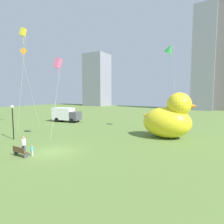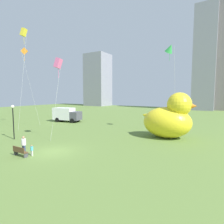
{
  "view_description": "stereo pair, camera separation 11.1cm",
  "coord_description": "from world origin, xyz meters",
  "px_view_note": "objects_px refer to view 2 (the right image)",
  "views": [
    {
      "loc": [
        13.68,
        -11.97,
        5.54
      ],
      "look_at": [
        3.87,
        4.58,
        3.7
      ],
      "focal_mm": 29.25,
      "sensor_mm": 36.0,
      "label": 1
    },
    {
      "loc": [
        13.78,
        -11.92,
        5.54
      ],
      "look_at": [
        3.87,
        4.58,
        3.7
      ],
      "focal_mm": 29.25,
      "sensor_mm": 36.0,
      "label": 2
    }
  ],
  "objects_px": {
    "box_truck": "(67,115)",
    "kite_orange": "(25,55)",
    "park_bench": "(20,151)",
    "giant_inflatable_duck": "(169,119)",
    "lamppost": "(13,115)",
    "kite_pink": "(58,64)",
    "person_child": "(32,150)",
    "kite_green": "(170,49)",
    "person_adult": "(24,144)",
    "kite_yellow": "(24,33)"
  },
  "relations": [
    {
      "from": "box_truck",
      "to": "kite_orange",
      "type": "relative_size",
      "value": 0.44
    },
    {
      "from": "park_bench",
      "to": "box_truck",
      "type": "xyz_separation_m",
      "value": [
        -11.7,
        17.53,
        0.96
      ]
    },
    {
      "from": "giant_inflatable_duck",
      "to": "lamppost",
      "type": "distance_m",
      "value": 19.49
    },
    {
      "from": "giant_inflatable_duck",
      "to": "kite_pink",
      "type": "height_order",
      "value": "kite_pink"
    },
    {
      "from": "person_child",
      "to": "kite_orange",
      "type": "relative_size",
      "value": 0.07
    },
    {
      "from": "lamppost",
      "to": "kite_green",
      "type": "relative_size",
      "value": 0.33
    },
    {
      "from": "person_child",
      "to": "kite_pink",
      "type": "height_order",
      "value": "kite_pink"
    },
    {
      "from": "person_adult",
      "to": "giant_inflatable_duck",
      "type": "bearing_deg",
      "value": 52.97
    },
    {
      "from": "person_adult",
      "to": "lamppost",
      "type": "relative_size",
      "value": 0.39
    },
    {
      "from": "giant_inflatable_duck",
      "to": "kite_yellow",
      "type": "height_order",
      "value": "kite_yellow"
    },
    {
      "from": "person_child",
      "to": "kite_orange",
      "type": "bearing_deg",
      "value": 146.7
    },
    {
      "from": "person_adult",
      "to": "lamppost",
      "type": "bearing_deg",
      "value": 156.11
    },
    {
      "from": "lamppost",
      "to": "box_truck",
      "type": "xyz_separation_m",
      "value": [
        -5.09,
        14.12,
        -1.63
      ]
    },
    {
      "from": "park_bench",
      "to": "person_child",
      "type": "xyz_separation_m",
      "value": [
        0.77,
        0.66,
        0.08
      ]
    },
    {
      "from": "kite_orange",
      "to": "kite_green",
      "type": "height_order",
      "value": "kite_orange"
    },
    {
      "from": "giant_inflatable_duck",
      "to": "kite_orange",
      "type": "xyz_separation_m",
      "value": [
        -23.82,
        -3.64,
        9.88
      ]
    },
    {
      "from": "lamppost",
      "to": "park_bench",
      "type": "bearing_deg",
      "value": -27.3
    },
    {
      "from": "lamppost",
      "to": "person_adult",
      "type": "bearing_deg",
      "value": -23.89
    },
    {
      "from": "park_bench",
      "to": "kite_green",
      "type": "xyz_separation_m",
      "value": [
        8.75,
        17.31,
        11.5
      ]
    },
    {
      "from": "lamppost",
      "to": "box_truck",
      "type": "bearing_deg",
      "value": 109.81
    },
    {
      "from": "kite_yellow",
      "to": "kite_pink",
      "type": "distance_m",
      "value": 10.91
    },
    {
      "from": "giant_inflatable_duck",
      "to": "kite_orange",
      "type": "distance_m",
      "value": 26.04
    },
    {
      "from": "giant_inflatable_duck",
      "to": "kite_pink",
      "type": "distance_m",
      "value": 15.12
    },
    {
      "from": "kite_orange",
      "to": "kite_pink",
      "type": "relative_size",
      "value": 1.39
    },
    {
      "from": "park_bench",
      "to": "kite_pink",
      "type": "distance_m",
      "value": 10.44
    },
    {
      "from": "giant_inflatable_duck",
      "to": "box_truck",
      "type": "distance_m",
      "value": 21.67
    },
    {
      "from": "park_bench",
      "to": "kite_yellow",
      "type": "relative_size",
      "value": 0.11
    },
    {
      "from": "person_child",
      "to": "giant_inflatable_duck",
      "type": "distance_m",
      "value": 16.23
    },
    {
      "from": "giant_inflatable_duck",
      "to": "kite_yellow",
      "type": "distance_m",
      "value": 24.18
    },
    {
      "from": "park_bench",
      "to": "kite_orange",
      "type": "relative_size",
      "value": 0.12
    },
    {
      "from": "box_truck",
      "to": "kite_pink",
      "type": "distance_m",
      "value": 17.61
    },
    {
      "from": "person_child",
      "to": "box_truck",
      "type": "relative_size",
      "value": 0.17
    },
    {
      "from": "person_adult",
      "to": "person_child",
      "type": "xyz_separation_m",
      "value": [
        1.22,
        -0.02,
        -0.36
      ]
    },
    {
      "from": "park_bench",
      "to": "kite_orange",
      "type": "distance_m",
      "value": 21.23
    },
    {
      "from": "lamppost",
      "to": "box_truck",
      "type": "height_order",
      "value": "lamppost"
    },
    {
      "from": "kite_green",
      "to": "kite_pink",
      "type": "bearing_deg",
      "value": -130.39
    },
    {
      "from": "park_bench",
      "to": "kite_pink",
      "type": "relative_size",
      "value": 0.17
    },
    {
      "from": "box_truck",
      "to": "kite_yellow",
      "type": "xyz_separation_m",
      "value": [
        1.43,
        -9.74,
        13.17
      ]
    },
    {
      "from": "kite_pink",
      "to": "park_bench",
      "type": "bearing_deg",
      "value": -79.55
    },
    {
      "from": "giant_inflatable_duck",
      "to": "person_adult",
      "type": "bearing_deg",
      "value": -127.03
    },
    {
      "from": "giant_inflatable_duck",
      "to": "kite_yellow",
      "type": "bearing_deg",
      "value": -162.43
    },
    {
      "from": "kite_yellow",
      "to": "park_bench",
      "type": "bearing_deg",
      "value": -37.18
    },
    {
      "from": "box_truck",
      "to": "kite_pink",
      "type": "bearing_deg",
      "value": -47.86
    },
    {
      "from": "person_child",
      "to": "kite_orange",
      "type": "distance_m",
      "value": 21.4
    },
    {
      "from": "person_adult",
      "to": "kite_pink",
      "type": "xyz_separation_m",
      "value": [
        -0.61,
        5.09,
        8.19
      ]
    },
    {
      "from": "lamppost",
      "to": "kite_pink",
      "type": "bearing_deg",
      "value": 23.02
    },
    {
      "from": "kite_yellow",
      "to": "kite_green",
      "type": "bearing_deg",
      "value": 26.58
    },
    {
      "from": "park_bench",
      "to": "kite_orange",
      "type": "xyz_separation_m",
      "value": [
        -14.15,
        10.46,
        11.88
      ]
    },
    {
      "from": "person_child",
      "to": "kite_yellow",
      "type": "height_order",
      "value": "kite_yellow"
    },
    {
      "from": "giant_inflatable_duck",
      "to": "box_truck",
      "type": "bearing_deg",
      "value": 170.89
    }
  ]
}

